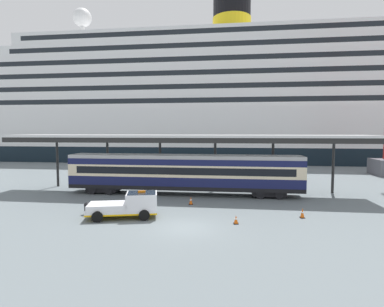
% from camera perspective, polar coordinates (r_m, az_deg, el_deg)
% --- Properties ---
extents(ground_plane, '(400.00, 400.00, 0.00)m').
position_cam_1_polar(ground_plane, '(20.88, -1.10, -13.96)').
color(ground_plane, slate).
extents(cruise_ship, '(141.41, 22.07, 37.29)m').
position_cam_1_polar(cruise_ship, '(70.04, 10.86, 9.15)').
color(cruise_ship, black).
rests_on(cruise_ship, ground).
extents(platform_canopy, '(37.29, 5.18, 6.15)m').
position_cam_1_polar(platform_canopy, '(31.06, -1.49, 2.99)').
color(platform_canopy, silver).
rests_on(platform_canopy, ground).
extents(train_carriage, '(23.78, 2.81, 4.11)m').
position_cam_1_polar(train_carriage, '(30.89, -1.60, -3.60)').
color(train_carriage, black).
rests_on(train_carriage, ground).
extents(service_truck, '(5.54, 3.23, 2.02)m').
position_cam_1_polar(service_truck, '(23.48, -11.84, -9.47)').
color(service_truck, white).
rests_on(service_truck, ground).
extents(traffic_cone_near, '(0.36, 0.36, 0.73)m').
position_cam_1_polar(traffic_cone_near, '(27.01, -0.22, -8.95)').
color(traffic_cone_near, black).
rests_on(traffic_cone_near, ground).
extents(traffic_cone_mid, '(0.36, 0.36, 0.74)m').
position_cam_1_polar(traffic_cone_mid, '(24.47, 20.28, -10.60)').
color(traffic_cone_mid, black).
rests_on(traffic_cone_mid, ground).
extents(traffic_cone_far, '(0.36, 0.36, 0.62)m').
position_cam_1_polar(traffic_cone_far, '(21.84, 8.38, -12.35)').
color(traffic_cone_far, black).
rests_on(traffic_cone_far, ground).
extents(quay_bollard, '(0.48, 0.48, 0.96)m').
position_cam_1_polar(quay_bollard, '(25.32, -19.35, -9.72)').
color(quay_bollard, black).
rests_on(quay_bollard, ground).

